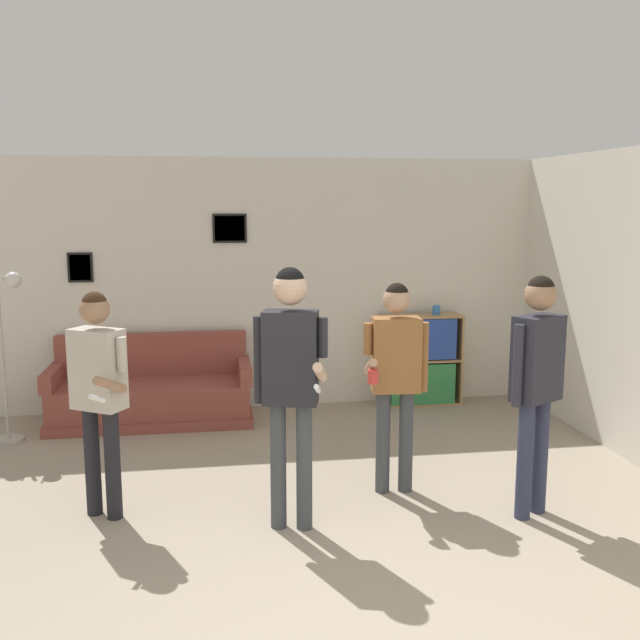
{
  "coord_description": "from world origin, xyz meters",
  "views": [
    {
      "loc": [
        -0.7,
        -3.14,
        2.22
      ],
      "look_at": [
        0.13,
        2.26,
        1.32
      ],
      "focal_mm": 40.0,
      "sensor_mm": 36.0,
      "label": 1
    }
  ],
  "objects_px": {
    "bookshelf": "(421,360)",
    "person_spectator_near_bookshelf": "(537,370)",
    "person_player_foreground_left": "(98,381)",
    "person_player_foreground_center": "(290,369)",
    "couch": "(152,394)",
    "floor_lamp": "(1,331)",
    "drinking_cup": "(436,310)",
    "person_watcher_holding_cup": "(396,366)"
  },
  "relations": [
    {
      "from": "couch",
      "to": "bookshelf",
      "type": "distance_m",
      "value": 2.93
    },
    {
      "from": "bookshelf",
      "to": "person_player_foreground_center",
      "type": "distance_m",
      "value": 3.42
    },
    {
      "from": "floor_lamp",
      "to": "person_spectator_near_bookshelf",
      "type": "distance_m",
      "value": 4.74
    },
    {
      "from": "person_spectator_near_bookshelf",
      "to": "person_player_foreground_center",
      "type": "bearing_deg",
      "value": 178.25
    },
    {
      "from": "person_player_foreground_left",
      "to": "person_watcher_holding_cup",
      "type": "height_order",
      "value": "person_watcher_holding_cup"
    },
    {
      "from": "person_player_foreground_left",
      "to": "floor_lamp",
      "type": "bearing_deg",
      "value": 121.87
    },
    {
      "from": "drinking_cup",
      "to": "floor_lamp",
      "type": "bearing_deg",
      "value": -171.62
    },
    {
      "from": "drinking_cup",
      "to": "person_spectator_near_bookshelf",
      "type": "bearing_deg",
      "value": -94.11
    },
    {
      "from": "person_player_foreground_left",
      "to": "person_spectator_near_bookshelf",
      "type": "distance_m",
      "value": 3.07
    },
    {
      "from": "bookshelf",
      "to": "person_player_foreground_left",
      "type": "xyz_separation_m",
      "value": [
        -3.08,
        -2.46,
        0.49
      ]
    },
    {
      "from": "floor_lamp",
      "to": "person_player_foreground_center",
      "type": "xyz_separation_m",
      "value": [
        2.44,
        -2.21,
        0.07
      ]
    },
    {
      "from": "person_player_foreground_center",
      "to": "person_spectator_near_bookshelf",
      "type": "height_order",
      "value": "person_player_foreground_center"
    },
    {
      "from": "couch",
      "to": "person_spectator_near_bookshelf",
      "type": "bearing_deg",
      "value": -43.37
    },
    {
      "from": "bookshelf",
      "to": "floor_lamp",
      "type": "bearing_deg",
      "value": -171.31
    },
    {
      "from": "couch",
      "to": "person_player_foreground_left",
      "type": "bearing_deg",
      "value": -94.16
    },
    {
      "from": "person_spectator_near_bookshelf",
      "to": "person_watcher_holding_cup",
      "type": "bearing_deg",
      "value": 147.06
    },
    {
      "from": "couch",
      "to": "drinking_cup",
      "type": "height_order",
      "value": "drinking_cup"
    },
    {
      "from": "person_player_foreground_center",
      "to": "person_spectator_near_bookshelf",
      "type": "xyz_separation_m",
      "value": [
        1.73,
        -0.05,
        -0.06
      ]
    },
    {
      "from": "couch",
      "to": "floor_lamp",
      "type": "xyz_separation_m",
      "value": [
        -1.3,
        -0.45,
        0.77
      ]
    },
    {
      "from": "couch",
      "to": "bookshelf",
      "type": "relative_size",
      "value": 2.01
    },
    {
      "from": "couch",
      "to": "person_player_foreground_center",
      "type": "height_order",
      "value": "person_player_foreground_center"
    },
    {
      "from": "person_spectator_near_bookshelf",
      "to": "floor_lamp",
      "type": "bearing_deg",
      "value": 151.48
    },
    {
      "from": "person_player_foreground_left",
      "to": "person_spectator_near_bookshelf",
      "type": "relative_size",
      "value": 0.94
    },
    {
      "from": "person_player_foreground_left",
      "to": "person_player_foreground_center",
      "type": "height_order",
      "value": "person_player_foreground_center"
    },
    {
      "from": "person_player_foreground_left",
      "to": "person_spectator_near_bookshelf",
      "type": "xyz_separation_m",
      "value": [
        3.03,
        -0.44,
        0.08
      ]
    },
    {
      "from": "floor_lamp",
      "to": "person_watcher_holding_cup",
      "type": "height_order",
      "value": "person_watcher_holding_cup"
    },
    {
      "from": "person_player_foreground_left",
      "to": "person_spectator_near_bookshelf",
      "type": "height_order",
      "value": "person_spectator_near_bookshelf"
    },
    {
      "from": "person_player_foreground_center",
      "to": "couch",
      "type": "bearing_deg",
      "value": 113.27
    },
    {
      "from": "couch",
      "to": "person_spectator_near_bookshelf",
      "type": "relative_size",
      "value": 1.17
    },
    {
      "from": "couch",
      "to": "drinking_cup",
      "type": "bearing_deg",
      "value": 3.68
    },
    {
      "from": "bookshelf",
      "to": "person_watcher_holding_cup",
      "type": "height_order",
      "value": "person_watcher_holding_cup"
    },
    {
      "from": "person_player_foreground_left",
      "to": "couch",
      "type": "bearing_deg",
      "value": 85.84
    },
    {
      "from": "person_player_foreground_left",
      "to": "person_watcher_holding_cup",
      "type": "xyz_separation_m",
      "value": [
        2.17,
        0.12,
        0.01
      ]
    },
    {
      "from": "person_player_foreground_center",
      "to": "drinking_cup",
      "type": "bearing_deg",
      "value": 55.87
    },
    {
      "from": "bookshelf",
      "to": "person_spectator_near_bookshelf",
      "type": "distance_m",
      "value": 2.96
    },
    {
      "from": "person_watcher_holding_cup",
      "to": "person_player_foreground_left",
      "type": "bearing_deg",
      "value": -176.87
    },
    {
      "from": "drinking_cup",
      "to": "couch",
      "type": "bearing_deg",
      "value": -176.32
    },
    {
      "from": "person_player_foreground_center",
      "to": "person_watcher_holding_cup",
      "type": "xyz_separation_m",
      "value": [
        0.86,
        0.51,
        -0.13
      ]
    },
    {
      "from": "bookshelf",
      "to": "drinking_cup",
      "type": "distance_m",
      "value": 0.58
    },
    {
      "from": "floor_lamp",
      "to": "drinking_cup",
      "type": "xyz_separation_m",
      "value": [
        4.38,
        0.64,
        -0.0
      ]
    },
    {
      "from": "bookshelf",
      "to": "couch",
      "type": "bearing_deg",
      "value": -176.13
    },
    {
      "from": "floor_lamp",
      "to": "person_watcher_holding_cup",
      "type": "distance_m",
      "value": 3.71
    }
  ]
}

